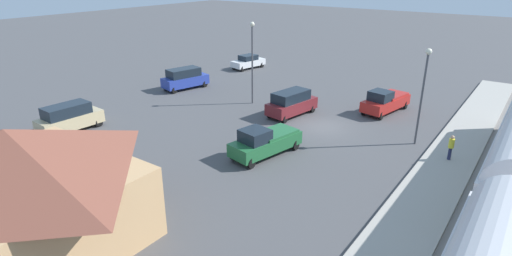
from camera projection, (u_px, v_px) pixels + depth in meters
name	position (u px, v px, depth m)	size (l,w,h in m)	color
ground_plane	(322.00, 126.00, 33.76)	(200.00, 200.00, 0.00)	#4C4C4F
platform	(453.00, 155.00, 28.27)	(3.20, 46.00, 0.30)	#A8A399
passenger_train	(507.00, 223.00, 16.11)	(2.93, 39.37, 4.98)	silver
station_building	(17.00, 189.00, 18.19)	(9.84, 9.65, 5.91)	tan
pedestrian_on_platform	(451.00, 146.00, 26.95)	(0.36, 0.36, 1.71)	#23284C
suv_tan	(69.00, 118.00, 32.42)	(2.20, 4.99, 2.22)	#C6B284
sedan_white	(248.00, 62.00, 52.85)	(2.67, 4.77, 1.74)	white
suv_maroon	(292.00, 103.00, 35.93)	(2.73, 5.15, 2.22)	maroon
pickup_red	(385.00, 101.00, 36.78)	(2.93, 5.67, 2.14)	red
suv_blue	(185.00, 78.00, 43.91)	(3.06, 5.22, 2.22)	#283D9E
pickup_green	(265.00, 141.00, 28.27)	(2.98, 5.68, 2.14)	#236638
light_pole_near_platform	(424.00, 85.00, 28.82)	(0.44, 0.44, 7.08)	#515156
light_pole_lot_center	(252.00, 53.00, 37.80)	(0.44, 0.44, 7.67)	#515156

